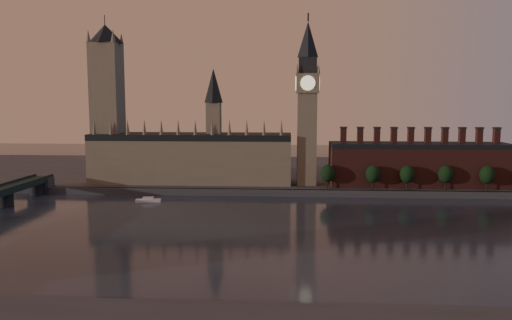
# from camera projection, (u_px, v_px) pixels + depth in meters

# --- Properties ---
(ground) EXTENTS (900.00, 900.00, 0.00)m
(ground) POSITION_uv_depth(u_px,v_px,m) (292.00, 236.00, 211.16)
(ground) COLOR black
(ground) RESTS_ON ground
(north_bank) EXTENTS (900.00, 182.00, 4.00)m
(north_bank) POSITION_uv_depth(u_px,v_px,m) (290.00, 172.00, 387.42)
(north_bank) COLOR #424247
(north_bank) RESTS_ON ground
(palace_of_westminster) EXTENTS (130.00, 30.30, 74.00)m
(palace_of_westminster) POSITION_uv_depth(u_px,v_px,m) (192.00, 155.00, 326.47)
(palace_of_westminster) COLOR #796A56
(palace_of_westminster) RESTS_ON north_bank
(victoria_tower) EXTENTS (24.00, 24.00, 108.00)m
(victoria_tower) POSITION_uv_depth(u_px,v_px,m) (107.00, 98.00, 325.57)
(victoria_tower) COLOR #796A56
(victoria_tower) RESTS_ON north_bank
(big_ben) EXTENTS (15.00, 15.00, 107.00)m
(big_ben) POSITION_uv_depth(u_px,v_px,m) (307.00, 101.00, 312.96)
(big_ben) COLOR #796A56
(big_ben) RESTS_ON north_bank
(chimney_block) EXTENTS (110.00, 25.00, 37.00)m
(chimney_block) POSITION_uv_depth(u_px,v_px,m) (418.00, 164.00, 313.24)
(chimney_block) COLOR #5A2922
(chimney_block) RESTS_ON north_bank
(embankment_tree_0) EXTENTS (8.60, 8.60, 14.88)m
(embankment_tree_0) POSITION_uv_depth(u_px,v_px,m) (328.00, 173.00, 301.97)
(embankment_tree_0) COLOR black
(embankment_tree_0) RESTS_ON north_bank
(embankment_tree_1) EXTENTS (8.60, 8.60, 14.88)m
(embankment_tree_1) POSITION_uv_depth(u_px,v_px,m) (373.00, 174.00, 299.33)
(embankment_tree_1) COLOR black
(embankment_tree_1) RESTS_ON north_bank
(embankment_tree_2) EXTENTS (8.60, 8.60, 14.88)m
(embankment_tree_2) POSITION_uv_depth(u_px,v_px,m) (407.00, 174.00, 298.21)
(embankment_tree_2) COLOR black
(embankment_tree_2) RESTS_ON north_bank
(embankment_tree_3) EXTENTS (8.60, 8.60, 14.88)m
(embankment_tree_3) POSITION_uv_depth(u_px,v_px,m) (446.00, 174.00, 298.57)
(embankment_tree_3) COLOR black
(embankment_tree_3) RESTS_ON north_bank
(embankment_tree_4) EXTENTS (8.60, 8.60, 14.88)m
(embankment_tree_4) POSITION_uv_depth(u_px,v_px,m) (487.00, 175.00, 295.49)
(embankment_tree_4) COLOR black
(embankment_tree_4) RESTS_ON north_bank
(river_boat) EXTENTS (14.50, 6.07, 2.81)m
(river_boat) POSITION_uv_depth(u_px,v_px,m) (148.00, 200.00, 283.20)
(river_boat) COLOR silver
(river_boat) RESTS_ON ground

